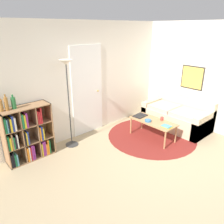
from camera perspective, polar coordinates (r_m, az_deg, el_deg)
ground_plane at (r=4.22m, az=13.57°, el=-14.95°), size 14.00×14.00×0.00m
wall_back at (r=5.16m, az=-6.38°, el=8.18°), size 7.51×0.11×2.60m
wall_right at (r=6.08m, az=18.52°, el=9.32°), size 0.08×5.26×2.60m
rug at (r=5.39m, az=10.27°, el=-6.10°), size 2.09×2.09×0.01m
bookshelf at (r=4.53m, az=-21.50°, el=-5.72°), size 0.91×0.34×1.08m
floor_lamp at (r=4.47m, az=-11.66°, el=8.45°), size 0.28×0.28×1.87m
couch at (r=5.93m, az=16.71°, el=-1.07°), size 0.87×1.64×0.76m
coffee_table at (r=5.13m, az=10.64°, el=-2.74°), size 0.49×1.08×0.44m
laptop at (r=5.33m, az=7.35°, el=-0.95°), size 0.34×0.26×0.02m
bowl at (r=5.05m, az=9.40°, el=-2.22°), size 0.15×0.15×0.04m
book_stack_on_table at (r=4.86m, az=14.10°, el=-3.66°), size 0.16×0.21×0.03m
cup at (r=5.17m, az=12.91°, el=-1.70°), size 0.07×0.07×0.08m
bottle_left at (r=4.22m, az=-27.05°, el=1.58°), size 0.06×0.06×0.27m
bottle_middle at (r=4.22m, az=-25.88°, el=1.95°), size 0.06×0.06×0.30m
bottle_right at (r=4.27m, az=-24.34°, el=2.19°), size 0.08×0.08×0.26m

